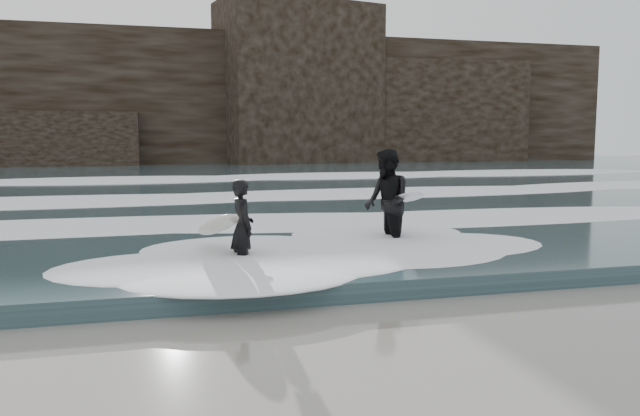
# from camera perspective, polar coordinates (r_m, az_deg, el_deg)

# --- Properties ---
(ground) EXTENTS (120.00, 120.00, 0.00)m
(ground) POSITION_cam_1_polar(r_m,az_deg,el_deg) (5.67, 7.75, -16.94)
(ground) COLOR #7C6254
(ground) RESTS_ON ground
(sea) EXTENTS (90.00, 52.00, 0.30)m
(sea) POSITION_cam_1_polar(r_m,az_deg,el_deg) (33.91, -11.47, 2.80)
(sea) COLOR #2B434A
(sea) RESTS_ON ground
(headland) EXTENTS (70.00, 9.00, 10.00)m
(headland) POSITION_cam_1_polar(r_m,az_deg,el_deg) (50.90, -12.79, 9.41)
(headland) COLOR black
(headland) RESTS_ON ground
(foam_near) EXTENTS (60.00, 3.20, 0.20)m
(foam_near) POSITION_cam_1_polar(r_m,az_deg,el_deg) (14.06, -6.48, -1.11)
(foam_near) COLOR white
(foam_near) RESTS_ON sea
(foam_mid) EXTENTS (60.00, 4.00, 0.24)m
(foam_mid) POSITION_cam_1_polar(r_m,az_deg,el_deg) (20.97, -9.30, 1.39)
(foam_mid) COLOR white
(foam_mid) RESTS_ON sea
(foam_far) EXTENTS (60.00, 4.80, 0.30)m
(foam_far) POSITION_cam_1_polar(r_m,az_deg,el_deg) (29.91, -11.01, 2.91)
(foam_far) COLOR white
(foam_far) RESTS_ON sea
(surfer_left) EXTENTS (1.01, 2.04, 1.57)m
(surfer_left) POSITION_cam_1_polar(r_m,az_deg,el_deg) (10.33, -7.69, -1.68)
(surfer_left) COLOR black
(surfer_left) RESTS_ON ground
(surfer_right) EXTENTS (1.30, 2.04, 2.04)m
(surfer_right) POSITION_cam_1_polar(r_m,az_deg,el_deg) (11.96, 6.25, 0.57)
(surfer_right) COLOR black
(surfer_right) RESTS_ON ground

